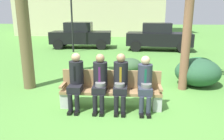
# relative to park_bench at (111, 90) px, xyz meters

# --- Properties ---
(ground_plane) EXTENTS (80.00, 80.00, 0.00)m
(ground_plane) POSITION_rel_park_bench_xyz_m (0.09, 0.11, -0.44)
(ground_plane) COLOR #508939
(park_bench) EXTENTS (2.43, 0.44, 0.90)m
(park_bench) POSITION_rel_park_bench_xyz_m (0.00, 0.00, 0.00)
(park_bench) COLOR #99754C
(park_bench) RESTS_ON ground
(seated_man_leftmost) EXTENTS (0.34, 0.72, 1.35)m
(seated_man_leftmost) POSITION_rel_park_bench_xyz_m (-0.83, -0.13, 0.31)
(seated_man_leftmost) COLOR black
(seated_man_leftmost) RESTS_ON ground
(seated_man_centerleft) EXTENTS (0.34, 0.72, 1.34)m
(seated_man_centerleft) POSITION_rel_park_bench_xyz_m (-0.25, -0.13, 0.30)
(seated_man_centerleft) COLOR black
(seated_man_centerleft) RESTS_ON ground
(seated_man_centerright) EXTENTS (0.34, 0.72, 1.35)m
(seated_man_centerright) POSITION_rel_park_bench_xyz_m (0.24, -0.13, 0.31)
(seated_man_centerright) COLOR black
(seated_man_centerright) RESTS_ON ground
(seated_man_rightmost) EXTENTS (0.34, 0.72, 1.30)m
(seated_man_rightmost) POSITION_rel_park_bench_xyz_m (0.81, -0.14, 0.29)
(seated_man_rightmost) COLOR #2D3342
(seated_man_rightmost) RESTS_ON ground
(shrub_near_bench) EXTENTS (0.92, 0.84, 0.57)m
(shrub_near_bench) POSITION_rel_park_bench_xyz_m (0.47, 3.20, -0.15)
(shrub_near_bench) COLOR #355535
(shrub_near_bench) RESTS_ON ground
(shrub_mid_lawn) EXTENTS (1.18, 1.08, 0.74)m
(shrub_mid_lawn) POSITION_rel_park_bench_xyz_m (2.91, 2.77, -0.07)
(shrub_mid_lawn) COLOR #2A6D36
(shrub_mid_lawn) RESTS_ON ground
(shrub_far_lawn) EXTENTS (1.41, 1.29, 0.88)m
(shrub_far_lawn) POSITION_rel_park_bench_xyz_m (2.61, 1.84, 0.00)
(shrub_far_lawn) COLOR #285336
(shrub_far_lawn) RESTS_ON ground
(parked_car_near) EXTENTS (3.98, 1.89, 1.68)m
(parked_car_near) POSITION_rel_park_bench_xyz_m (-2.80, 9.19, 0.40)
(parked_car_near) COLOR black
(parked_car_near) RESTS_ON ground
(parked_car_far) EXTENTS (4.02, 1.99, 1.68)m
(parked_car_far) POSITION_rel_park_bench_xyz_m (2.19, 8.63, 0.40)
(parked_car_far) COLOR black
(parked_car_far) RESTS_ON ground
(street_lamp) EXTENTS (0.24, 0.24, 3.75)m
(street_lamp) POSITION_rel_park_bench_xyz_m (-2.92, 7.60, 1.85)
(street_lamp) COLOR black
(street_lamp) RESTS_ON ground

